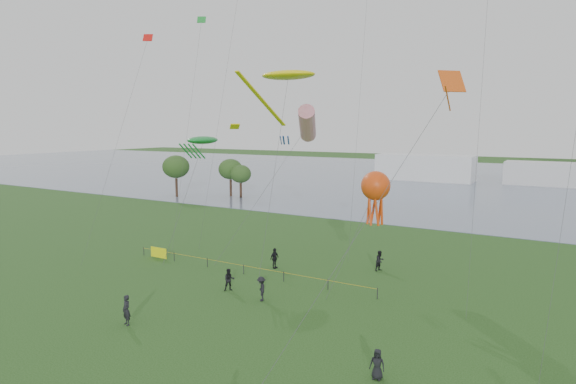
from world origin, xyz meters
The scene contains 17 objects.
ground_plane centered at (0.00, 0.00, 0.00)m, with size 400.00×400.00×0.00m, color #1A3D13.
lake centered at (0.00, 100.00, 0.02)m, with size 400.00×120.00×0.08m, color slate.
pavilion_left centered at (-12.00, 95.00, 3.00)m, with size 22.00×8.00×6.00m, color white.
pavilion_right centered at (14.00, 98.00, 2.50)m, with size 18.00×7.00×5.00m, color silver.
trees centered at (-38.61, 47.98, 5.02)m, with size 14.88×10.05×7.49m.
fence centered at (-12.65, 13.67, 0.55)m, with size 24.07×0.07×1.05m.
spectator_a centered at (-5.05, 9.67, 0.86)m, with size 0.84×0.65×1.73m, color black.
spectator_b centered at (-1.71, 9.09, 0.90)m, with size 1.16×0.67×1.80m, color black.
spectator_c centered at (-5.15, 16.47, 0.92)m, with size 1.07×0.45×1.83m, color black.
spectator_d centered at (9.33, 2.84, 0.78)m, with size 0.76×0.50×1.56m, color black.
spectator_f centered at (-6.79, 1.18, 0.97)m, with size 0.71×0.47×1.95m, color black.
spectator_g centered at (3.25, 20.48, 0.90)m, with size 0.87×0.68×1.80m, color black.
kite_stingray centered at (-4.97, 18.46, 17.01)m, with size 5.14×10.08×17.49m.
kite_windsock centered at (-5.12, 22.50, 12.85)m, with size 7.11×10.37×14.68m.
kite_creature centered at (-13.93, 17.41, 11.22)m, with size 2.14×7.26×11.64m.
kite_octopus centered at (4.84, 14.48, 8.19)m, with size 3.66×3.99×9.35m.
kite_delta centered at (10.65, 9.07, 14.33)m, with size 6.69×12.57×15.76m.
Camera 1 is at (16.85, -18.99, 12.56)m, focal length 30.00 mm.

